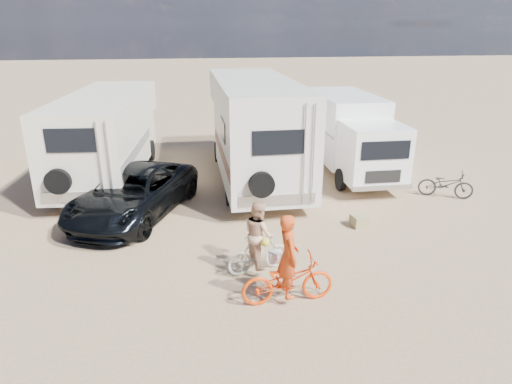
{
  "coord_description": "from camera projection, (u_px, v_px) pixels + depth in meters",
  "views": [
    {
      "loc": [
        -2.06,
        -9.4,
        5.48
      ],
      "look_at": [
        -0.46,
        1.64,
        1.3
      ],
      "focal_mm": 31.57,
      "sensor_mm": 36.0,
      "label": 1
    }
  ],
  "objects": [
    {
      "name": "rv_left",
      "position": [
        108.0,
        138.0,
        16.51
      ],
      "size": [
        3.08,
        8.02,
        3.11
      ],
      "primitive_type": null,
      "rotation": [
        0.0,
        0.0,
        -0.07
      ],
      "color": "white",
      "rests_on": "ground"
    },
    {
      "name": "bike_man",
      "position": [
        288.0,
        280.0,
        9.29
      ],
      "size": [
        1.97,
        0.77,
        1.02
      ],
      "primitive_type": "imported",
      "rotation": [
        0.0,
        0.0,
        1.62
      ],
      "color": "#F23F07",
      "rests_on": "ground"
    },
    {
      "name": "dark_suv",
      "position": [
        134.0,
        193.0,
        13.5
      ],
      "size": [
        4.17,
        5.65,
        1.43
      ],
      "primitive_type": "imported",
      "rotation": [
        0.0,
        0.0,
        -0.4
      ],
      "color": "black",
      "rests_on": "ground"
    },
    {
      "name": "cooler",
      "position": [
        253.0,
        202.0,
        14.16
      ],
      "size": [
        0.6,
        0.47,
        0.44
      ],
      "primitive_type": "cube",
      "rotation": [
        0.0,
        0.0,
        0.14
      ],
      "color": "#2F4F9A",
      "rests_on": "ground"
    },
    {
      "name": "bike_woman",
      "position": [
        259.0,
        253.0,
        10.46
      ],
      "size": [
        1.61,
        0.86,
        0.93
      ],
      "primitive_type": "imported",
      "rotation": [
        0.0,
        0.0,
        1.86
      ],
      "color": "beige",
      "rests_on": "ground"
    },
    {
      "name": "rv_main",
      "position": [
        255.0,
        131.0,
        16.32
      ],
      "size": [
        2.77,
        8.25,
        3.66
      ],
      "primitive_type": null,
      "rotation": [
        0.0,
        0.0,
        0.01
      ],
      "color": "white",
      "rests_on": "ground"
    },
    {
      "name": "rider_man",
      "position": [
        288.0,
        264.0,
        9.15
      ],
      "size": [
        0.46,
        0.68,
        1.8
      ],
      "primitive_type": "imported",
      "rotation": [
        0.0,
        0.0,
        1.62
      ],
      "color": "#D04416",
      "rests_on": "ground"
    },
    {
      "name": "rider_woman",
      "position": [
        259.0,
        241.0,
        10.35
      ],
      "size": [
        0.8,
        0.91,
        1.59
      ],
      "primitive_type": "imported",
      "rotation": [
        0.0,
        0.0,
        1.86
      ],
      "color": "#D8A985",
      "rests_on": "ground"
    },
    {
      "name": "bike_parked",
      "position": [
        446.0,
        184.0,
        15.01
      ],
      "size": [
        1.83,
        1.29,
        0.91
      ],
      "primitive_type": "imported",
      "rotation": [
        0.0,
        0.0,
        1.13
      ],
      "color": "#252624",
      "rests_on": "ground"
    },
    {
      "name": "ground",
      "position": [
        284.0,
        265.0,
        10.91
      ],
      "size": [
        140.0,
        140.0,
        0.0
      ],
      "primitive_type": "plane",
      "color": "tan",
      "rests_on": "ground"
    },
    {
      "name": "box_truck",
      "position": [
        351.0,
        136.0,
        17.2
      ],
      "size": [
        2.15,
        6.37,
        2.91
      ],
      "primitive_type": null,
      "rotation": [
        0.0,
        0.0,
        -0.0
      ],
      "color": "white",
      "rests_on": "ground"
    },
    {
      "name": "crate",
      "position": [
        359.0,
        221.0,
        12.92
      ],
      "size": [
        0.48,
        0.48,
        0.33
      ],
      "primitive_type": "cube",
      "rotation": [
        0.0,
        0.0,
        0.17
      ],
      "color": "#938857",
      "rests_on": "ground"
    }
  ]
}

